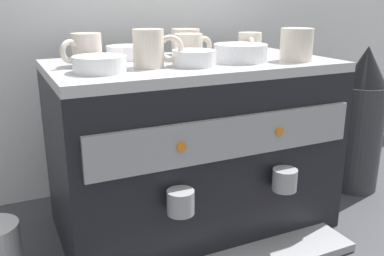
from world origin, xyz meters
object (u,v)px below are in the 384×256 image
(ceramic_cup_4, at_px, (189,47))
(ceramic_bowl_1, at_px, (240,53))
(espresso_machine, at_px, (193,147))
(coffee_grinder, at_px, (360,122))
(ceramic_bowl_0, at_px, (194,58))
(ceramic_bowl_2, at_px, (128,53))
(ceramic_cup_1, at_px, (85,50))
(ceramic_cup_2, at_px, (185,42))
(ceramic_cup_0, at_px, (151,49))
(ceramic_bowl_3, at_px, (100,64))
(ceramic_cup_3, at_px, (297,44))
(ceramic_cup_5, at_px, (250,45))

(ceramic_cup_4, xyz_separation_m, ceramic_bowl_1, (0.10, -0.08, -0.01))
(espresso_machine, distance_m, coffee_grinder, 0.56)
(ceramic_bowl_0, bearing_deg, espresso_machine, 66.67)
(espresso_machine, bearing_deg, coffee_grinder, -1.74)
(ceramic_bowl_2, bearing_deg, ceramic_cup_1, -150.47)
(ceramic_bowl_0, xyz_separation_m, ceramic_bowl_2, (-0.10, 0.17, -0.00))
(espresso_machine, xyz_separation_m, ceramic_cup_2, (0.03, 0.12, 0.25))
(ceramic_cup_0, xyz_separation_m, ceramic_cup_4, (0.13, 0.08, -0.01))
(ceramic_cup_2, height_order, ceramic_bowl_2, ceramic_cup_2)
(ceramic_bowl_1, bearing_deg, ceramic_bowl_3, -178.21)
(ceramic_cup_4, xyz_separation_m, coffee_grinder, (0.55, -0.04, -0.25))
(ceramic_cup_4, distance_m, coffee_grinder, 0.61)
(ceramic_bowl_0, height_order, ceramic_bowl_3, ceramic_bowl_0)
(ceramic_cup_3, xyz_separation_m, ceramic_bowl_0, (-0.26, 0.03, -0.02))
(ceramic_bowl_2, distance_m, coffee_grinder, 0.73)
(ceramic_cup_4, height_order, ceramic_cup_5, ceramic_cup_4)
(ceramic_cup_0, relative_size, ceramic_bowl_0, 1.10)
(ceramic_cup_2, bearing_deg, ceramic_cup_4, -108.75)
(ceramic_cup_5, bearing_deg, espresso_machine, -174.46)
(ceramic_cup_2, xyz_separation_m, ceramic_bowl_1, (0.07, -0.17, -0.01))
(ceramic_bowl_3, bearing_deg, coffee_grinder, 3.29)
(espresso_machine, relative_size, ceramic_cup_2, 6.74)
(ceramic_cup_0, bearing_deg, ceramic_cup_3, -7.80)
(ceramic_cup_0, height_order, coffee_grinder, ceramic_cup_0)
(espresso_machine, xyz_separation_m, ceramic_cup_1, (-0.25, 0.04, 0.25))
(ceramic_cup_1, height_order, ceramic_cup_3, ceramic_cup_3)
(ceramic_bowl_0, bearing_deg, ceramic_cup_3, -6.63)
(ceramic_bowl_1, bearing_deg, espresso_machine, 152.52)
(ceramic_cup_3, xyz_separation_m, ceramic_cup_5, (-0.06, 0.11, -0.01))
(ceramic_bowl_3, bearing_deg, espresso_machine, 14.69)
(ceramic_cup_0, relative_size, ceramic_cup_1, 1.09)
(ceramic_cup_1, height_order, ceramic_cup_4, ceramic_cup_1)
(espresso_machine, bearing_deg, ceramic_cup_0, -158.23)
(ceramic_cup_4, bearing_deg, ceramic_cup_3, -28.88)
(ceramic_cup_5, bearing_deg, ceramic_cup_0, -167.35)
(ceramic_bowl_2, relative_size, coffee_grinder, 0.23)
(ceramic_bowl_1, bearing_deg, ceramic_cup_0, 179.37)
(ceramic_cup_5, bearing_deg, ceramic_bowl_3, -169.05)
(ceramic_cup_3, bearing_deg, ceramic_bowl_3, 175.68)
(ceramic_cup_5, height_order, coffee_grinder, ceramic_cup_5)
(ceramic_cup_4, bearing_deg, ceramic_bowl_3, -159.66)
(ceramic_cup_2, bearing_deg, ceramic_bowl_1, -68.37)
(ceramic_bowl_0, xyz_separation_m, coffee_grinder, (0.59, 0.05, -0.23))
(ceramic_cup_4, relative_size, ceramic_cup_5, 1.20)
(ceramic_cup_4, relative_size, ceramic_bowl_2, 1.01)
(ceramic_bowl_0, distance_m, ceramic_bowl_1, 0.13)
(ceramic_cup_1, distance_m, ceramic_bowl_0, 0.24)
(ceramic_bowl_0, bearing_deg, ceramic_cup_2, 71.32)
(ceramic_cup_1, distance_m, ceramic_cup_3, 0.49)
(ceramic_cup_3, relative_size, ceramic_cup_5, 1.20)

